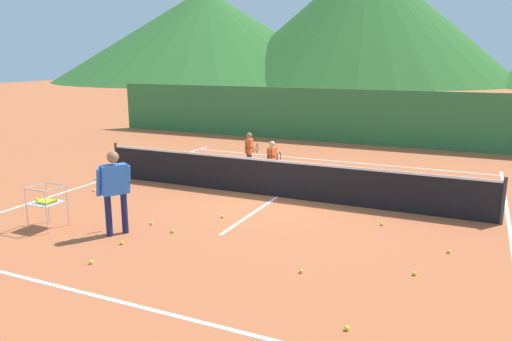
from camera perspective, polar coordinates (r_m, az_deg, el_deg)
The scene contains 25 objects.
ground_plane at distance 12.70m, azimuth 2.49°, elevation -3.08°, with size 120.00×120.00×0.00m, color #BC6038.
line_baseline_near at distance 7.72m, azimuth -15.55°, elevation -14.49°, with size 10.74×0.08×0.01m, color white.
line_baseline_far at distance 17.35m, azimuth 8.76°, elevation 1.14°, with size 10.74×0.08×0.01m, color white.
line_sideline_west at distance 15.46m, azimuth -16.28°, elevation -0.68°, with size 0.08×11.21×0.01m, color white.
line_sideline_east at distance 11.88m, azimuth 27.37°, elevation -5.68°, with size 0.08×11.21×0.01m, color white.
line_service_center at distance 12.70m, azimuth 2.49°, elevation -3.07°, with size 0.08×6.19×0.01m, color white.
tennis_net at distance 12.57m, azimuth 2.52°, elevation -0.89°, with size 10.48×0.08×1.05m.
instructor at distance 10.16m, azimuth -16.11°, elevation -1.63°, with size 0.57×0.85×1.72m.
student_0 at distance 15.25m, azimuth -0.75°, elevation 2.56°, with size 0.50×0.57×1.26m.
student_1 at distance 14.10m, azimuth 1.92°, elevation 1.54°, with size 0.39×0.58×1.19m.
ball_cart at distance 11.15m, azimuth -23.20°, elevation -3.32°, with size 0.58×0.58×0.90m.
tennis_ball_0 at distance 13.90m, azimuth -18.34°, elevation -2.18°, with size 0.07×0.07×0.07m, color yellow.
tennis_ball_1 at distance 6.87m, azimuth 10.53°, elevation -17.58°, with size 0.07×0.07×0.07m, color yellow.
tennis_ball_2 at distance 9.87m, azimuth -15.33°, elevation -8.10°, with size 0.07×0.07×0.07m, color yellow.
tennis_ball_3 at distance 9.14m, azimuth -18.63°, elevation -10.05°, with size 0.07×0.07×0.07m, color yellow.
tennis_ball_4 at distance 10.27m, azimuth -9.69°, elevation -6.98°, with size 0.07×0.07×0.07m, color yellow.
tennis_ball_6 at distance 11.06m, azimuth -3.94°, elevation -5.36°, with size 0.07×0.07×0.07m, color yellow.
tennis_ball_7 at distance 10.83m, azimuth -12.06°, elevation -6.03°, with size 0.07×0.07×0.07m, color yellow.
tennis_ball_8 at distance 8.37m, azimuth 5.28°, elevation -11.56°, with size 0.07×0.07×0.07m, color yellow.
tennis_ball_9 at distance 10.89m, azimuth 14.42°, elevation -6.04°, with size 0.07×0.07×0.07m, color yellow.
tennis_ball_10 at distance 8.66m, azimuth 17.96°, elevation -11.32°, with size 0.07×0.07×0.07m, color yellow.
tennis_ball_11 at distance 9.79m, azimuth 21.52°, elevation -8.74°, with size 0.07×0.07×0.07m, color yellow.
windscreen_fence at distance 20.82m, azimuth 11.76°, elevation 6.12°, with size 23.62×0.08×2.26m, color #33753D.
hill_1 at distance 77.70m, azimuth 12.56°, elevation 16.85°, with size 43.75×43.75×18.49m, color #2D6628.
hill_2 at distance 82.18m, azimuth -5.86°, elevation 15.40°, with size 47.75×47.75×14.35m, color #2D6628.
Camera 1 is at (4.56, -11.33, 3.49)m, focal length 34.39 mm.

